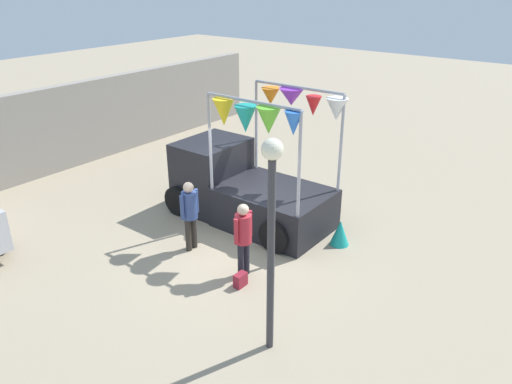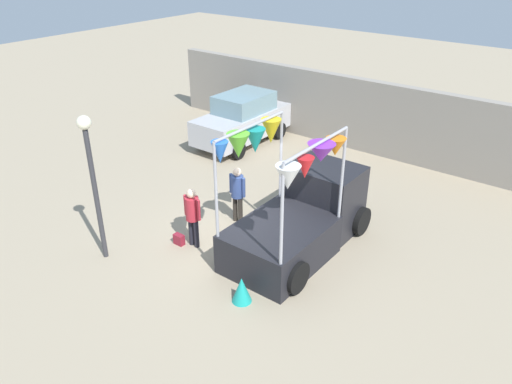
# 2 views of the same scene
# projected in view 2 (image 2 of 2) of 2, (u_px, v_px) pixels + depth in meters

# --- Properties ---
(ground_plane) EXTENTS (60.00, 60.00, 0.00)m
(ground_plane) POSITION_uv_depth(u_px,v_px,m) (242.00, 242.00, 12.89)
(ground_plane) COLOR gray
(vendor_truck) EXTENTS (2.41, 4.06, 3.32)m
(vendor_truck) POSITION_uv_depth(u_px,v_px,m) (303.00, 212.00, 12.41)
(vendor_truck) COLOR black
(vendor_truck) RESTS_ON ground
(parked_car) EXTENTS (1.88, 4.00, 1.88)m
(parked_car) POSITION_uv_depth(u_px,v_px,m) (242.00, 119.00, 18.57)
(parked_car) COLOR #B7B7BC
(parked_car) RESTS_ON ground
(person_customer) EXTENTS (0.53, 0.34, 1.61)m
(person_customer) POSITION_uv_depth(u_px,v_px,m) (192.00, 212.00, 12.32)
(person_customer) COLOR black
(person_customer) RESTS_ON ground
(person_vendor) EXTENTS (0.53, 0.34, 1.62)m
(person_vendor) POSITION_uv_depth(u_px,v_px,m) (237.00, 190.00, 13.38)
(person_vendor) COLOR #2D2823
(person_vendor) RESTS_ON ground
(handbag) EXTENTS (0.28, 0.16, 0.28)m
(handbag) POSITION_uv_depth(u_px,v_px,m) (179.00, 239.00, 12.75)
(handbag) COLOR maroon
(handbag) RESTS_ON ground
(street_lamp) EXTENTS (0.32, 0.32, 3.63)m
(street_lamp) POSITION_uv_depth(u_px,v_px,m) (91.00, 168.00, 11.23)
(street_lamp) COLOR #333338
(street_lamp) RESTS_ON ground
(brick_boundary_wall) EXTENTS (18.00, 0.36, 2.60)m
(brick_boundary_wall) POSITION_uv_depth(u_px,v_px,m) (376.00, 118.00, 17.57)
(brick_boundary_wall) COLOR gray
(brick_boundary_wall) RESTS_ON ground
(folded_kite_bundle_teal) EXTENTS (0.62, 0.62, 0.60)m
(folded_kite_bundle_teal) POSITION_uv_depth(u_px,v_px,m) (242.00, 290.00, 10.70)
(folded_kite_bundle_teal) COLOR teal
(folded_kite_bundle_teal) RESTS_ON ground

